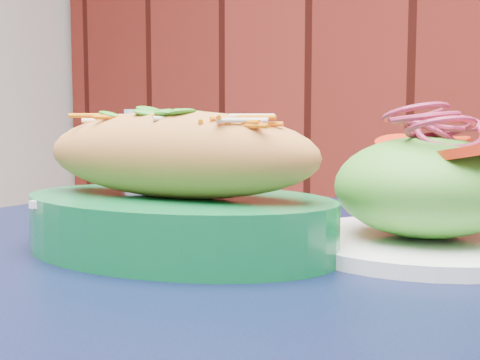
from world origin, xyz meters
The scene contains 3 objects.
banh_mi_basket centered at (-0.33, 1.19, 0.80)m, with size 0.30×0.22×0.13m.
salad_plate centered at (-0.17, 1.33, 0.80)m, with size 0.23×0.23×0.13m.
water_glass centered at (-0.59, 1.45, 0.81)m, with size 0.08×0.08×0.12m, color silver.
Camera 1 is at (0.03, 0.77, 0.87)m, focal length 50.00 mm.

